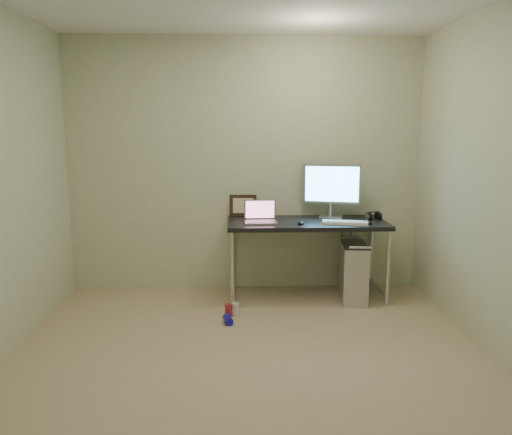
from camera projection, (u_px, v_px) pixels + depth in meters
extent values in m
plane|color=tan|center=(250.00, 365.00, 3.46)|extent=(3.50, 3.50, 0.00)
cube|color=beige|center=(245.00, 166.00, 4.96)|extent=(3.50, 0.02, 2.50)
cube|color=black|center=(307.00, 223.00, 4.75)|extent=(1.50, 0.66, 0.04)
cylinder|color=silver|center=(232.00, 270.00, 4.51)|extent=(0.04, 0.04, 0.71)
cylinder|color=silver|center=(233.00, 254.00, 5.08)|extent=(0.04, 0.04, 0.71)
cylinder|color=silver|center=(388.00, 269.00, 4.56)|extent=(0.04, 0.04, 0.71)
cylinder|color=silver|center=(371.00, 253.00, 5.13)|extent=(0.04, 0.04, 0.71)
cylinder|color=silver|center=(233.00, 289.00, 4.84)|extent=(0.04, 0.58, 0.04)
cylinder|color=silver|center=(378.00, 287.00, 4.89)|extent=(0.04, 0.58, 0.04)
cube|color=silver|center=(353.00, 272.00, 4.76)|extent=(0.29, 0.54, 0.54)
cylinder|color=#B3B4BA|center=(360.00, 247.00, 4.49)|extent=(0.19, 0.05, 0.03)
cylinder|color=#B3B4BA|center=(349.00, 237.00, 4.92)|extent=(0.19, 0.05, 0.03)
cylinder|color=black|center=(340.00, 249.00, 5.10)|extent=(0.01, 0.16, 0.69)
cylinder|color=black|center=(350.00, 252.00, 5.09)|extent=(0.02, 0.11, 0.71)
cylinder|color=#B62339|center=(228.00, 310.00, 4.34)|extent=(0.08, 0.08, 0.11)
cylinder|color=silver|center=(235.00, 310.00, 4.35)|extent=(0.07, 0.07, 0.12)
cylinder|color=#1412AF|center=(228.00, 320.00, 4.19)|extent=(0.09, 0.14, 0.07)
cube|color=#B3B4BA|center=(261.00, 222.00, 4.64)|extent=(0.30, 0.22, 0.02)
cube|color=slate|center=(261.00, 221.00, 4.64)|extent=(0.27, 0.18, 0.00)
cube|color=#9D9CA4|center=(260.00, 209.00, 4.74)|extent=(0.30, 0.05, 0.19)
cube|color=#8B516A|center=(260.00, 209.00, 4.73)|extent=(0.27, 0.04, 0.17)
cube|color=#B3B4BA|center=(331.00, 217.00, 4.92)|extent=(0.26, 0.22, 0.02)
cylinder|color=#B3B4BA|center=(331.00, 210.00, 4.93)|extent=(0.04, 0.04, 0.12)
cube|color=#B3B4BA|center=(331.00, 184.00, 4.87)|extent=(0.56, 0.18, 0.39)
cube|color=#56AFE7|center=(332.00, 184.00, 4.85)|extent=(0.50, 0.14, 0.34)
cube|color=white|center=(345.00, 223.00, 4.60)|extent=(0.44, 0.23, 0.03)
ellipsoid|color=black|center=(369.00, 222.00, 4.61)|extent=(0.08, 0.11, 0.04)
ellipsoid|color=black|center=(301.00, 222.00, 4.59)|extent=(0.08, 0.11, 0.04)
cylinder|color=black|center=(368.00, 217.00, 4.83)|extent=(0.06, 0.09, 0.09)
cylinder|color=black|center=(379.00, 217.00, 4.83)|extent=(0.06, 0.09, 0.09)
cube|color=black|center=(374.00, 212.00, 4.82)|extent=(0.11, 0.05, 0.01)
cube|color=black|center=(243.00, 205.00, 5.01)|extent=(0.27, 0.09, 0.22)
cylinder|color=silver|center=(268.00, 212.00, 5.00)|extent=(0.01, 0.01, 0.09)
cylinder|color=white|center=(268.00, 207.00, 4.99)|extent=(0.04, 0.03, 0.04)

